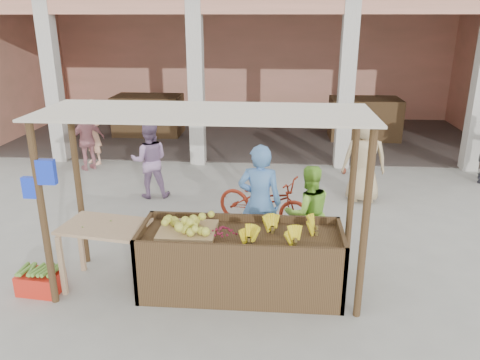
# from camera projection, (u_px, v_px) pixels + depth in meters

# --- Properties ---
(ground) EXTENTS (60.00, 60.00, 0.00)m
(ground) POSITION_uv_depth(u_px,v_px,m) (204.00, 288.00, 6.28)
(ground) COLOR gray
(ground) RESTS_ON ground
(market_building) EXTENTS (14.40, 6.40, 4.20)m
(market_building) POSITION_uv_depth(u_px,v_px,m) (249.00, 44.00, 13.78)
(market_building) COLOR tan
(market_building) RESTS_ON ground
(fruit_stall) EXTENTS (2.60, 0.95, 0.80)m
(fruit_stall) POSITION_uv_depth(u_px,v_px,m) (241.00, 263.00, 6.11)
(fruit_stall) COLOR #4A351D
(fruit_stall) RESTS_ON ground
(stall_awning) EXTENTS (4.09, 1.35, 2.39)m
(stall_awning) POSITION_uv_depth(u_px,v_px,m) (199.00, 145.00, 5.68)
(stall_awning) COLOR #4A351D
(stall_awning) RESTS_ON ground
(banana_heap) EXTENTS (0.97, 0.53, 0.18)m
(banana_heap) POSITION_uv_depth(u_px,v_px,m) (282.00, 233.00, 5.86)
(banana_heap) COLOR yellow
(banana_heap) RESTS_ON fruit_stall
(melon_tray) EXTENTS (0.73, 0.63, 0.20)m
(melon_tray) POSITION_uv_depth(u_px,v_px,m) (187.00, 226.00, 6.03)
(melon_tray) COLOR #A18053
(melon_tray) RESTS_ON fruit_stall
(berry_heap) EXTENTS (0.41, 0.34, 0.13)m
(berry_heap) POSITION_uv_depth(u_px,v_px,m) (223.00, 231.00, 5.94)
(berry_heap) COLOR maroon
(berry_heap) RESTS_ON fruit_stall
(side_table) EXTENTS (1.18, 0.88, 0.87)m
(side_table) POSITION_uv_depth(u_px,v_px,m) (105.00, 235.00, 6.16)
(side_table) COLOR tan
(side_table) RESTS_ON ground
(papaya_pile) EXTENTS (0.69, 0.39, 0.20)m
(papaya_pile) POSITION_uv_depth(u_px,v_px,m) (103.00, 218.00, 6.08)
(papaya_pile) COLOR #4D8B2D
(papaya_pile) RESTS_ON side_table
(red_crate) EXTENTS (0.57, 0.44, 0.28)m
(red_crate) POSITION_uv_depth(u_px,v_px,m) (41.00, 282.00, 6.16)
(red_crate) COLOR red
(red_crate) RESTS_ON ground
(plantain_bundle) EXTENTS (0.42, 0.30, 0.08)m
(plantain_bundle) POSITION_uv_depth(u_px,v_px,m) (39.00, 270.00, 6.10)
(plantain_bundle) COLOR #5C8B32
(plantain_bundle) RESTS_ON red_crate
(produce_sacks) EXTENTS (0.80, 0.49, 0.60)m
(produce_sacks) POSITION_uv_depth(u_px,v_px,m) (352.00, 161.00, 10.76)
(produce_sacks) COLOR maroon
(produce_sacks) RESTS_ON ground
(vendor_blue) EXTENTS (0.75, 0.58, 1.88)m
(vendor_blue) POSITION_uv_depth(u_px,v_px,m) (260.00, 199.00, 6.80)
(vendor_blue) COLOR #5083C4
(vendor_blue) RESTS_ON ground
(vendor_green) EXTENTS (0.82, 0.61, 1.53)m
(vendor_green) POSITION_uv_depth(u_px,v_px,m) (308.00, 211.00, 6.83)
(vendor_green) COLOR #91D841
(vendor_green) RESTS_ON ground
(motorcycle) EXTENTS (1.30, 1.92, 0.95)m
(motorcycle) POSITION_uv_depth(u_px,v_px,m) (265.00, 201.00, 7.99)
(motorcycle) COLOR maroon
(motorcycle) RESTS_ON ground
(shopper_b) EXTENTS (0.97, 0.96, 1.52)m
(shopper_b) POSITION_uv_depth(u_px,v_px,m) (87.00, 138.00, 10.93)
(shopper_b) COLOR #C0777D
(shopper_b) RESTS_ON ground
(shopper_c) EXTENTS (0.94, 0.64, 1.88)m
(shopper_c) POSITION_uv_depth(u_px,v_px,m) (365.00, 155.00, 8.99)
(shopper_c) COLOR tan
(shopper_c) RESTS_ON ground
(shopper_e) EXTENTS (0.76, 0.71, 1.65)m
(shopper_e) POSITION_uv_depth(u_px,v_px,m) (92.00, 131.00, 11.36)
(shopper_e) COLOR #F6B28B
(shopper_e) RESTS_ON ground
(shopper_f) EXTENTS (0.89, 0.62, 1.66)m
(shopper_f) POSITION_uv_depth(u_px,v_px,m) (149.00, 157.00, 9.23)
(shopper_f) COLOR gray
(shopper_f) RESTS_ON ground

